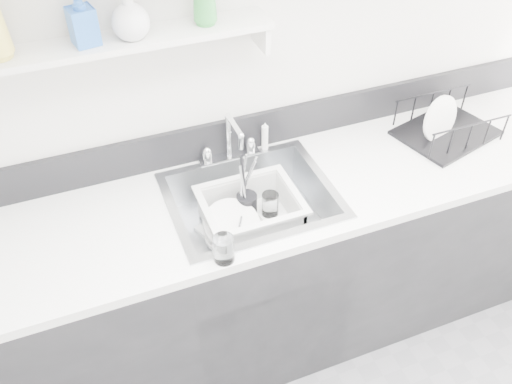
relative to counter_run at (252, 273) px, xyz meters
name	(u,v)px	position (x,y,z in m)	size (l,w,h in m)	color
room_shell	(402,157)	(0.00, -0.80, 1.22)	(3.50, 3.00, 2.60)	silver
counter_run	(252,273)	(0.00, 0.00, 0.00)	(3.20, 0.62, 0.92)	black
backsplash	(225,137)	(0.00, 0.30, 0.54)	(3.20, 0.02, 0.16)	black
sink	(251,213)	(0.00, 0.00, 0.37)	(0.64, 0.52, 0.20)	silver
faucet	(230,148)	(0.00, 0.25, 0.52)	(0.26, 0.18, 0.23)	silver
side_sprayer	(265,136)	(0.16, 0.25, 0.53)	(0.03, 0.03, 0.14)	silver
wall_shelf	(125,43)	(-0.35, 0.23, 1.05)	(1.00, 0.16, 0.12)	silver
wash_tub	(251,213)	(0.00, 0.00, 0.37)	(0.38, 0.31, 0.15)	silver
plate_stack	(234,229)	(-0.08, -0.03, 0.34)	(0.27, 0.26, 0.11)	white
utensil_cup	(247,204)	(0.00, 0.06, 0.37)	(0.08, 0.08, 0.28)	black
ladle	(230,222)	(-0.09, 0.01, 0.34)	(0.25, 0.09, 0.07)	silver
tumbler_in_tub	(270,204)	(0.09, 0.03, 0.36)	(0.07, 0.07, 0.10)	white
tumbler_counter	(224,249)	(-0.20, -0.27, 0.51)	(0.07, 0.07, 0.10)	white
dish_rack	(449,120)	(0.95, 0.07, 0.53)	(0.41, 0.31, 0.14)	black
bowl_small	(278,230)	(0.08, -0.08, 0.32)	(0.10, 0.10, 0.03)	white
soap_bottle_b	(81,17)	(-0.47, 0.23, 1.16)	(0.08, 0.08, 0.18)	blue
soap_bottle_c	(130,15)	(-0.32, 0.21, 1.15)	(0.12, 0.12, 0.16)	silver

